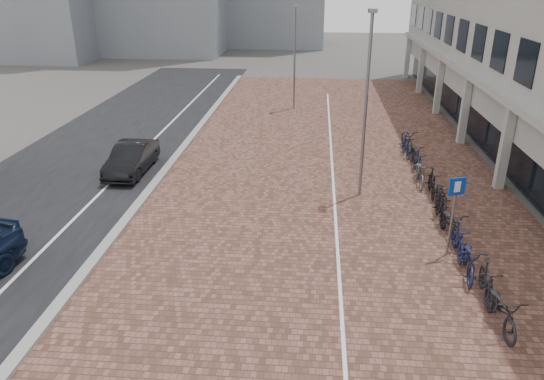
# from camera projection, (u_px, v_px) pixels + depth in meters

# --- Properties ---
(ground) EXTENTS (140.00, 140.00, 0.00)m
(ground) POSITION_uv_depth(u_px,v_px,m) (250.00, 339.00, 12.02)
(ground) COLOR #474442
(ground) RESTS_ON ground
(plaza_brick) EXTENTS (14.50, 42.00, 0.04)m
(plaza_brick) POSITION_uv_depth(u_px,v_px,m) (328.00, 166.00, 22.86)
(plaza_brick) COLOR brown
(plaza_brick) RESTS_ON ground
(street_asphalt) EXTENTS (8.00, 50.00, 0.03)m
(street_asphalt) POSITION_uv_depth(u_px,v_px,m) (92.00, 159.00, 23.74)
(street_asphalt) COLOR black
(street_asphalt) RESTS_ON ground
(curb) EXTENTS (0.35, 42.00, 0.14)m
(curb) POSITION_uv_depth(u_px,v_px,m) (173.00, 160.00, 23.40)
(curb) COLOR gray
(curb) RESTS_ON ground
(lane_line) EXTENTS (0.12, 44.00, 0.00)m
(lane_line) POSITION_uv_depth(u_px,v_px,m) (133.00, 160.00, 23.57)
(lane_line) COLOR white
(lane_line) RESTS_ON street_asphalt
(parking_line) EXTENTS (0.10, 30.00, 0.00)m
(parking_line) POSITION_uv_depth(u_px,v_px,m) (332.00, 166.00, 22.83)
(parking_line) COLOR white
(parking_line) RESTS_ON plaza_brick
(car_dark) EXTENTS (1.37, 3.89, 1.28)m
(car_dark) POSITION_uv_depth(u_px,v_px,m) (132.00, 158.00, 21.94)
(car_dark) COLOR black
(car_dark) RESTS_ON ground
(parking_sign) EXTENTS (0.52, 0.22, 2.57)m
(parking_sign) POSITION_uv_depth(u_px,v_px,m) (454.00, 204.00, 14.92)
(parking_sign) COLOR slate
(parking_sign) RESTS_ON ground
(lamp_near) EXTENTS (0.12, 0.12, 6.83)m
(lamp_near) POSITION_uv_depth(u_px,v_px,m) (365.00, 109.00, 18.54)
(lamp_near) COLOR slate
(lamp_near) RESTS_ON ground
(lamp_far) EXTENTS (0.12, 0.12, 6.23)m
(lamp_far) POSITION_uv_depth(u_px,v_px,m) (294.00, 60.00, 31.40)
(lamp_far) COLOR gray
(lamp_far) RESTS_ON ground
(bike_row) EXTENTS (1.16, 15.82, 1.05)m
(bike_row) POSITION_uv_depth(u_px,v_px,m) (436.00, 195.00, 18.59)
(bike_row) COLOR black
(bike_row) RESTS_ON ground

